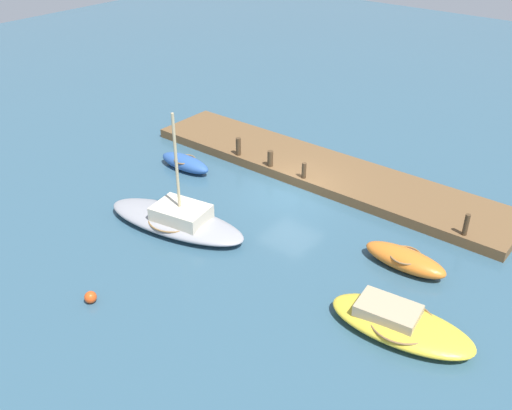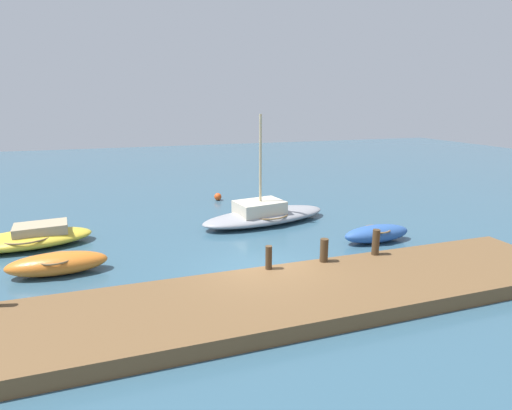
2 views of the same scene
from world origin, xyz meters
TOP-DOWN VIEW (x-y plane):
  - ground_plane at (0.00, 0.00)m, footprint 84.00×84.00m
  - dock_platform at (0.00, -2.46)m, footprint 19.00×3.70m
  - dinghy_blue at (5.61, 1.38)m, footprint 3.02×1.10m
  - motorboat_yellow at (-8.04, 5.33)m, footprint 4.97×2.63m
  - sailboat_grey at (2.05, 5.44)m, footprint 6.75×3.32m
  - rowboat_orange at (-6.63, 2.03)m, footprint 3.23×1.24m
  - mooring_post_mid_west at (-0.03, -0.85)m, footprint 0.21×0.21m
  - mooring_post_mid_east at (1.95, -0.85)m, footprint 0.28×0.28m
  - mooring_post_east at (3.98, -0.85)m, footprint 0.26×0.26m
  - marker_buoy at (0.99, 10.67)m, footprint 0.43×0.43m

SIDE VIEW (x-z plane):
  - ground_plane at x=0.00m, z-range 0.00..0.00m
  - marker_buoy at x=0.99m, z-range 0.00..0.43m
  - dock_platform at x=0.00m, z-range 0.00..0.46m
  - dinghy_blue at x=5.61m, z-range 0.01..0.73m
  - motorboat_yellow at x=-8.04m, z-range -0.08..0.83m
  - rowboat_orange at x=-6.63m, z-range 0.01..0.75m
  - sailboat_grey at x=2.05m, z-range -2.16..3.01m
  - mooring_post_mid_west at x=-0.03m, z-range 0.46..1.24m
  - mooring_post_mid_east at x=1.95m, z-range 0.46..1.26m
  - mooring_post_east at x=3.98m, z-range 0.46..1.38m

